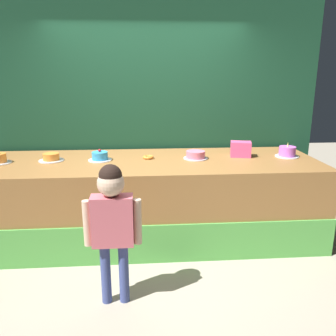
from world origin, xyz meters
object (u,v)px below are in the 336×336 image
at_px(cake_center, 100,157).
at_px(cake_right, 196,155).
at_px(donut, 148,157).
at_px(cake_far_right, 287,152).
at_px(pink_box, 241,149).
at_px(child_figure, 112,216).
at_px(cake_left, 51,158).

relative_size(cake_center, cake_right, 0.94).
distance_m(donut, cake_far_right, 1.64).
distance_m(pink_box, cake_right, 0.55).
relative_size(child_figure, cake_left, 4.36).
height_order(cake_left, cake_far_right, cake_far_right).
distance_m(child_figure, pink_box, 1.95).
xyz_separation_m(cake_center, cake_right, (1.09, 0.00, -0.00)).
xyz_separation_m(pink_box, donut, (-1.09, -0.02, -0.07)).
distance_m(cake_center, cake_right, 1.09).
distance_m(cake_left, cake_far_right, 2.72).
relative_size(child_figure, cake_far_right, 4.41).
xyz_separation_m(pink_box, cake_far_right, (0.54, -0.05, -0.03)).
bearing_deg(donut, cake_left, -178.93).
height_order(cake_right, cake_far_right, cake_far_right).
bearing_deg(pink_box, child_figure, -136.74).
relative_size(donut, cake_left, 0.46).
bearing_deg(pink_box, donut, -178.88).
bearing_deg(donut, cake_center, -175.54).
bearing_deg(cake_left, child_figure, -58.90).
bearing_deg(child_figure, cake_center, 100.28).
height_order(cake_left, cake_center, cake_center).
bearing_deg(child_figure, cake_far_right, 33.06).
relative_size(pink_box, cake_right, 0.83).
relative_size(child_figure, cake_center, 4.55).
bearing_deg(cake_left, cake_right, -0.76).
distance_m(cake_left, cake_right, 1.63).
bearing_deg(cake_far_right, cake_center, -179.73).
bearing_deg(child_figure, cake_right, 55.64).
xyz_separation_m(child_figure, donut, (0.32, 1.30, 0.17)).
xyz_separation_m(cake_center, cake_far_right, (2.18, 0.01, 0.01)).
bearing_deg(child_figure, pink_box, 43.26).
bearing_deg(cake_center, child_figure, -79.72).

